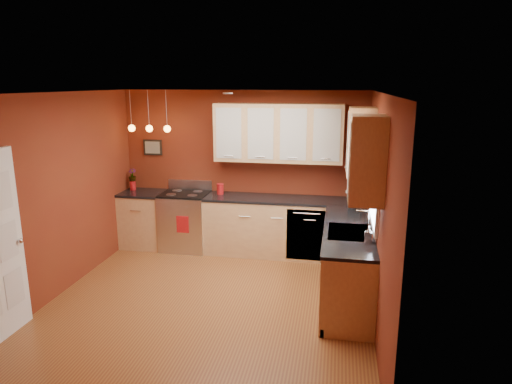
% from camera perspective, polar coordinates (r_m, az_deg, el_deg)
% --- Properties ---
extents(floor, '(4.20, 4.20, 0.00)m').
position_cam_1_polar(floor, '(5.99, -5.80, -13.48)').
color(floor, brown).
rests_on(floor, ground).
extents(ceiling, '(4.00, 4.20, 0.02)m').
position_cam_1_polar(ceiling, '(5.34, -6.48, 12.21)').
color(ceiling, white).
rests_on(ceiling, wall_back).
extents(wall_back, '(4.00, 0.02, 2.60)m').
position_cam_1_polar(wall_back, '(7.51, -1.62, 2.68)').
color(wall_back, maroon).
rests_on(wall_back, floor).
extents(wall_front, '(4.00, 0.02, 2.60)m').
position_cam_1_polar(wall_front, '(3.67, -15.51, -9.70)').
color(wall_front, maroon).
rests_on(wall_front, floor).
extents(wall_left, '(0.02, 4.20, 2.60)m').
position_cam_1_polar(wall_left, '(6.38, -23.63, -0.44)').
color(wall_left, maroon).
rests_on(wall_left, floor).
extents(wall_right, '(0.02, 4.20, 2.60)m').
position_cam_1_polar(wall_right, '(5.33, 14.99, -2.34)').
color(wall_right, maroon).
rests_on(wall_right, floor).
extents(base_cabinets_back_left, '(0.70, 0.60, 0.90)m').
position_cam_1_polar(base_cabinets_back_left, '(7.95, -13.77, -3.42)').
color(base_cabinets_back_left, tan).
rests_on(base_cabinets_back_left, floor).
extents(base_cabinets_back_right, '(2.54, 0.60, 0.90)m').
position_cam_1_polar(base_cabinets_back_right, '(7.32, 3.55, -4.50)').
color(base_cabinets_back_right, tan).
rests_on(base_cabinets_back_right, floor).
extents(base_cabinets_right, '(0.60, 2.10, 0.90)m').
position_cam_1_polar(base_cabinets_right, '(6.01, 11.30, -8.87)').
color(base_cabinets_right, tan).
rests_on(base_cabinets_right, floor).
extents(counter_back_left, '(0.70, 0.62, 0.04)m').
position_cam_1_polar(counter_back_left, '(7.82, -13.97, -0.13)').
color(counter_back_left, black).
rests_on(counter_back_left, base_cabinets_back_left).
extents(counter_back_right, '(2.54, 0.62, 0.04)m').
position_cam_1_polar(counter_back_right, '(7.19, 3.61, -0.94)').
color(counter_back_right, black).
rests_on(counter_back_right, base_cabinets_back_right).
extents(counter_right, '(0.62, 2.10, 0.04)m').
position_cam_1_polar(counter_right, '(5.85, 11.51, -4.61)').
color(counter_right, black).
rests_on(counter_right, base_cabinets_right).
extents(gas_range, '(0.76, 0.64, 1.11)m').
position_cam_1_polar(gas_range, '(7.67, -8.79, -3.55)').
color(gas_range, silver).
rests_on(gas_range, floor).
extents(dishwasher_front, '(0.60, 0.02, 0.80)m').
position_cam_1_polar(dishwasher_front, '(7.02, 6.28, -5.38)').
color(dishwasher_front, silver).
rests_on(dishwasher_front, base_cabinets_back_right).
extents(sink, '(0.50, 0.70, 0.33)m').
position_cam_1_polar(sink, '(5.71, 11.55, -5.12)').
color(sink, gray).
rests_on(sink, counter_right).
extents(window, '(0.06, 1.02, 1.22)m').
position_cam_1_polar(window, '(5.53, 14.75, 2.38)').
color(window, white).
rests_on(window, wall_right).
extents(upper_cabinets_back, '(2.00, 0.35, 0.90)m').
position_cam_1_polar(upper_cabinets_back, '(7.15, 2.81, 7.38)').
color(upper_cabinets_back, tan).
rests_on(upper_cabinets_back, wall_back).
extents(upper_cabinets_right, '(0.35, 1.95, 0.90)m').
position_cam_1_polar(upper_cabinets_right, '(5.50, 13.34, 5.17)').
color(upper_cabinets_right, tan).
rests_on(upper_cabinets_right, wall_right).
extents(wall_picture, '(0.32, 0.03, 0.26)m').
position_cam_1_polar(wall_picture, '(7.90, -12.78, 5.46)').
color(wall_picture, black).
rests_on(wall_picture, wall_back).
extents(pendant_lights, '(0.71, 0.11, 0.66)m').
position_cam_1_polar(pendant_lights, '(7.52, -13.19, 7.80)').
color(pendant_lights, gray).
rests_on(pendant_lights, ceiling).
extents(red_canister, '(0.11, 0.11, 0.17)m').
position_cam_1_polar(red_canister, '(7.44, -4.49, 0.39)').
color(red_canister, '#AD1216').
rests_on(red_canister, counter_back_right).
extents(red_vase, '(0.10, 0.10, 0.15)m').
position_cam_1_polar(red_vase, '(7.99, -15.15, 0.80)').
color(red_vase, '#AD1216').
rests_on(red_vase, counter_back_left).
extents(flowers, '(0.14, 0.14, 0.23)m').
position_cam_1_polar(flowers, '(7.95, -15.22, 2.00)').
color(flowers, '#AD1216').
rests_on(flowers, red_vase).
extents(coffee_maker, '(0.22, 0.22, 0.28)m').
position_cam_1_polar(coffee_maker, '(7.17, 12.37, -0.06)').
color(coffee_maker, black).
rests_on(coffee_maker, counter_back_right).
extents(soap_pump, '(0.10, 0.10, 0.19)m').
position_cam_1_polar(soap_pump, '(5.36, 13.91, -5.15)').
color(soap_pump, silver).
rests_on(soap_pump, counter_right).
extents(dish_towel, '(0.20, 0.01, 0.27)m').
position_cam_1_polar(dish_towel, '(7.34, -9.17, -4.03)').
color(dish_towel, '#AD1216').
rests_on(dish_towel, gas_range).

